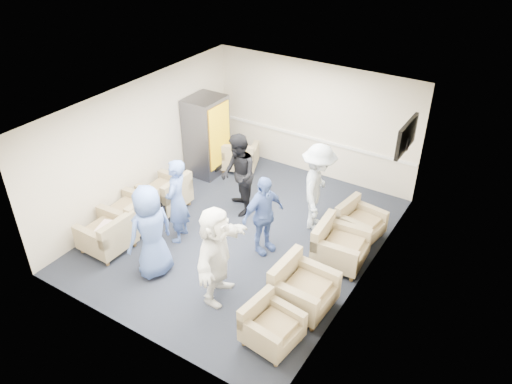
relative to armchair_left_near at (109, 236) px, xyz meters
The scene contains 25 objects.
floor 2.56m from the armchair_left_near, 43.43° to the left, with size 6.00×6.00×0.00m, color black.
ceiling 3.47m from the armchair_left_near, 43.43° to the left, with size 6.00×6.00×0.00m, color white.
back_wall 5.19m from the armchair_left_near, 68.79° to the left, with size 5.00×0.02×2.70m, color beige.
front_wall 2.45m from the armchair_left_near, 34.32° to the right, with size 5.00×0.02×2.70m, color beige.
left_wall 2.12m from the armchair_left_near, 110.71° to the left, with size 0.02×6.00×2.70m, color beige.
right_wall 4.79m from the armchair_left_near, 21.88° to the left, with size 0.02×6.00×2.70m, color beige.
chair_rail 5.10m from the armchair_left_near, 68.70° to the left, with size 4.98×0.04×0.06m, color white.
tv 5.81m from the armchair_left_near, 39.63° to the left, with size 0.10×1.00×0.58m.
armchair_left_near is the anchor object (origin of this frame).
armchair_left_mid 0.73m from the armchair_left_near, 97.23° to the left, with size 0.93×0.93×0.70m.
armchair_left_far 1.68m from the armchair_left_near, 90.63° to the left, with size 0.87×0.87×0.69m.
armchair_right_near 3.71m from the armchair_left_near, ahead, with size 0.84×0.84×0.60m.
armchair_right_midnear 3.79m from the armchair_left_near, ahead, with size 0.93×0.93×0.71m.
armchair_right_midfar 4.27m from the armchair_left_near, 27.44° to the left, with size 0.93×0.93×0.70m.
armchair_right_far 4.79m from the armchair_left_near, 37.52° to the left, with size 0.88×0.88×0.62m.
armchair_corner 3.94m from the armchair_left_near, 85.17° to the left, with size 1.06×1.06×0.65m.
vending_machine 3.51m from the armchair_left_near, 94.18° to the left, with size 0.76×0.89×1.88m.
backpack 1.34m from the armchair_left_near, 81.88° to the left, with size 0.32×0.25×0.50m.
pillow 0.17m from the armchair_left_near, behind, with size 0.40×0.30×0.12m, color white.
person_front_left 1.26m from the armchair_left_near, ahead, with size 0.86×0.56×1.77m, color #445FA5.
person_mid_left 1.43m from the armchair_left_near, 49.01° to the left, with size 0.63×0.41×1.72m, color #445FA5.
person_back_left 2.81m from the armchair_left_near, 61.13° to the left, with size 0.86×0.67×1.76m, color black.
person_back_right 4.09m from the armchair_left_near, 43.32° to the left, with size 1.18×0.68×1.83m, color white.
person_mid_right 2.94m from the armchair_left_near, 32.32° to the left, with size 0.93×0.39×1.59m, color #445FA5.
person_front_right 2.51m from the armchair_left_near, ahead, with size 1.63×0.52×1.75m, color white.
Camera 1 is at (4.49, -6.61, 5.99)m, focal length 35.00 mm.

